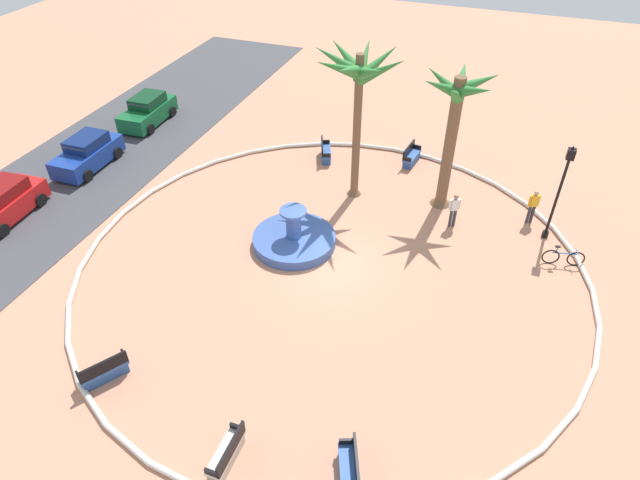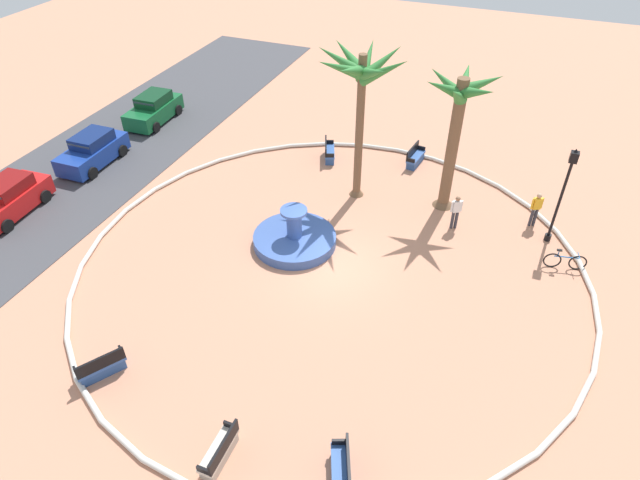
{
  "view_description": "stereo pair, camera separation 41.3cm",
  "coord_description": "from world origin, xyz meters",
  "views": [
    {
      "loc": [
        -16.2,
        -5.47,
        14.84
      ],
      "look_at": [
        0.23,
        0.6,
        1.0
      ],
      "focal_mm": 30.6,
      "sensor_mm": 36.0,
      "label": 1
    },
    {
      "loc": [
        -16.05,
        -5.86,
        14.84
      ],
      "look_at": [
        0.23,
        0.6,
        1.0
      ],
      "focal_mm": 30.6,
      "sensor_mm": 36.0,
      "label": 2
    }
  ],
  "objects": [
    {
      "name": "person_cyclist_photo",
      "position": [
        4.47,
        -4.2,
        0.94
      ],
      "size": [
        0.35,
        0.47,
        1.68
      ],
      "color": "#33333D",
      "rests_on": "ground"
    },
    {
      "name": "bench_east",
      "position": [
        -8.48,
        -3.5,
        0.35
      ],
      "size": [
        1.67,
        1.07,
        1.0
      ],
      "color": "#335BA8",
      "rests_on": "ground"
    },
    {
      "name": "palm_tree_near_fountain",
      "position": [
        6.06,
        -3.39,
        4.55
      ],
      "size": [
        3.44,
        3.36,
        6.54
      ],
      "color": "brown",
      "rests_on": "ground"
    },
    {
      "name": "parked_car_third",
      "position": [
        8.57,
        14.62,
        0.78
      ],
      "size": [
        4.07,
        2.06,
        1.67
      ],
      "color": "#145B2D",
      "rests_on": "ground"
    },
    {
      "name": "person_cyclist_helmet",
      "position": [
        5.97,
        -7.47,
        0.96
      ],
      "size": [
        0.34,
        0.48,
        1.71
      ],
      "color": "#33333D",
      "rests_on": "ground"
    },
    {
      "name": "parked_car_second",
      "position": [
        3.12,
        14.61,
        0.78
      ],
      "size": [
        4.03,
        1.98,
        1.67
      ],
      "color": "navy",
      "rests_on": "ground"
    },
    {
      "name": "fountain",
      "position": [
        0.76,
        1.99,
        0.28
      ],
      "size": [
        3.59,
        3.59,
        1.81
      ],
      "color": "#38569E",
      "rests_on": "ground"
    },
    {
      "name": "bench_southeast",
      "position": [
        9.36,
        -1.21,
        0.35
      ],
      "size": [
        1.65,
        0.71,
        1.0
      ],
      "color": "#335BA8",
      "rests_on": "ground"
    },
    {
      "name": "bicycle_red_frame",
      "position": [
        3.35,
        -8.93,
        0.38
      ],
      "size": [
        0.53,
        1.69,
        0.94
      ],
      "color": "black",
      "rests_on": "ground"
    },
    {
      "name": "bench_southwest",
      "position": [
        8.22,
        3.24,
        0.35
      ],
      "size": [
        1.67,
        1.05,
        1.0
      ],
      "color": "#335BA8",
      "rests_on": "ground"
    },
    {
      "name": "bench_north",
      "position": [
        -8.0,
        5.12,
        0.35
      ],
      "size": [
        1.62,
        1.29,
        1.0
      ],
      "color": "#335BA8",
      "rests_on": "ground"
    },
    {
      "name": "ground_plane",
      "position": [
        0.0,
        0.0,
        0.0
      ],
      "size": [
        80.0,
        80.0,
        0.0
      ],
      "primitive_type": "plane",
      "color": "tan"
    },
    {
      "name": "street_asphalt",
      "position": [
        0.0,
        14.81,
        0.01
      ],
      "size": [
        48.0,
        8.0,
        0.03
      ],
      "primitive_type": "cube",
      "color": "#424247",
      "rests_on": "ground"
    },
    {
      "name": "plaza_curb",
      "position": [
        0.0,
        0.0,
        0.1
      ],
      "size": [
        20.82,
        20.82,
        0.2
      ],
      "primitive_type": "torus",
      "color": "silver",
      "rests_on": "ground"
    },
    {
      "name": "bench_west",
      "position": [
        -9.23,
        -0.05,
        0.35
      ],
      "size": [
        1.6,
        0.5,
        1.0
      ],
      "color": "beige",
      "rests_on": "ground"
    },
    {
      "name": "palm_tree_by_curb",
      "position": [
        5.42,
        0.79,
        5.81
      ],
      "size": [
        4.29,
        4.25,
        7.2
      ],
      "color": "brown",
      "rests_on": "ground"
    },
    {
      "name": "parked_car_leftmost",
      "position": [
        -1.96,
        15.17,
        0.78
      ],
      "size": [
        4.1,
        2.11,
        1.67
      ],
      "color": "red",
      "rests_on": "ground"
    },
    {
      "name": "lamppost",
      "position": [
        5.09,
        -8.21,
        2.64
      ],
      "size": [
        0.32,
        0.32,
        4.52
      ],
      "color": "black",
      "rests_on": "ground"
    }
  ]
}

